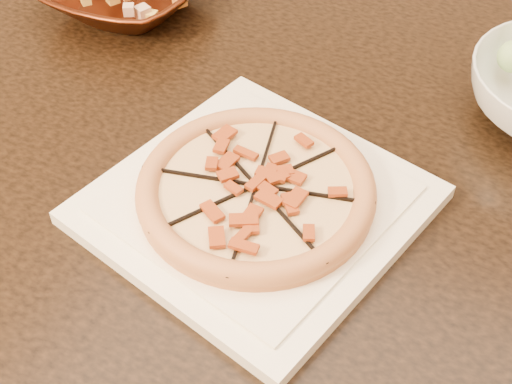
% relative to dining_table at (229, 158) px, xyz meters
% --- Properties ---
extents(floor, '(4.00, 4.00, 0.02)m').
position_rel_dining_table_xyz_m(floor, '(0.15, 0.15, -0.66)').
color(floor, '#5C2917').
rests_on(floor, ground).
extents(dining_table, '(1.50, 1.03, 0.75)m').
position_rel_dining_table_xyz_m(dining_table, '(0.00, 0.00, 0.00)').
color(dining_table, black).
rests_on(dining_table, floor).
extents(plate, '(0.41, 0.41, 0.02)m').
position_rel_dining_table_xyz_m(plate, '(0.11, -0.16, 0.11)').
color(plate, '#F2EACB').
rests_on(plate, dining_table).
extents(pizza, '(0.27, 0.27, 0.03)m').
position_rel_dining_table_xyz_m(pizza, '(0.11, -0.16, 0.13)').
color(pizza, '#C77141').
rests_on(pizza, plate).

